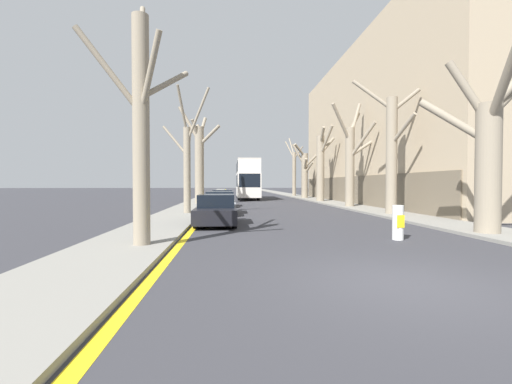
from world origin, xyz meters
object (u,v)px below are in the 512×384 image
Objects in this scene: street_tree_left_0 at (141,122)px; parked_car_2 at (223,199)px; street_tree_right_2 at (351,159)px; parked_car_0 at (216,210)px; street_tree_left_1 at (187,162)px; street_tree_right_1 at (391,151)px; parked_car_1 at (220,203)px; street_tree_left_2 at (199,159)px; double_decker_bus at (247,177)px; street_tree_right_0 at (488,151)px; street_tree_right_4 at (305,172)px; street_tree_right_3 at (321,165)px; traffic_bollard at (398,222)px; street_tree_right_5 at (294,171)px.

parked_car_2 is at bearing 83.94° from street_tree_left_0.
parked_car_0 is at bearing -134.16° from street_tree_right_2.
street_tree_left_1 is 0.92× the size of street_tree_right_1.
parked_car_1 is (1.89, 11.12, -2.94)m from street_tree_left_0.
double_decker_bus is (4.78, 10.43, -1.41)m from street_tree_left_2.
street_tree_right_0 is 30.34m from street_tree_right_4.
street_tree_right_3 is 10.11m from double_decker_bus.
street_tree_right_2 is (0.02, 6.60, -0.01)m from street_tree_right_1.
street_tree_right_3 is 6.59× the size of traffic_bollard.
street_tree_right_1 is 9.67m from traffic_bollard.
street_tree_right_0 is 5.51× the size of traffic_bollard.
street_tree_right_2 is 15.71m from traffic_bollard.
street_tree_right_1 is 1.93× the size of parked_car_0.
parked_car_1 is (-9.67, 9.63, -2.35)m from street_tree_right_0.
street_tree_right_0 is at bearing -90.18° from street_tree_right_5.
street_tree_right_5 is at bearing 90.16° from street_tree_right_4.
street_tree_left_0 is at bearing -98.31° from double_decker_bus.
street_tree_right_3 is at bearing 64.13° from street_tree_left_0.
parked_car_0 is (-9.81, -26.24, -2.60)m from street_tree_right_4.
street_tree_right_1 reaches higher than double_decker_bus.
street_tree_left_2 is 0.84× the size of double_decker_bus.
street_tree_left_1 reaches higher than traffic_bollard.
street_tree_right_4 is 5.99× the size of traffic_bollard.
parked_car_1 is (-2.65, -19.99, -1.96)m from double_decker_bus.
street_tree_right_3 is 23.58m from traffic_bollard.
street_tree_right_0 is 1.47× the size of parked_car_2.
double_decker_bus is 30.47m from traffic_bollard.
street_tree_right_5 is (-0.12, 29.73, -0.04)m from street_tree_right_1.
street_tree_right_1 is (11.79, 9.22, 0.17)m from street_tree_left_0.
street_tree_right_3 is at bearing 81.07° from traffic_bollard.
street_tree_left_2 is at bearing 102.52° from parked_car_1.
parked_car_1 is 11.90m from traffic_bollard.
parked_car_2 is (-9.67, 16.31, -2.36)m from street_tree_right_0.
traffic_bollard is at bearing -59.06° from parked_car_1.
parked_car_1 is at bearing 120.94° from traffic_bollard.
street_tree_right_1 is at bearing 38.01° from street_tree_left_0.
street_tree_right_5 is at bearing 84.49° from traffic_bollard.
street_tree_left_2 is 1.29× the size of street_tree_right_4.
street_tree_right_2 reaches higher than street_tree_right_3.
street_tree_left_0 is 33.91m from street_tree_right_4.
street_tree_right_5 reaches higher than parked_car_0.
double_decker_bus is 9.14× the size of traffic_bollard.
double_decker_bus is (-7.01, 29.62, -0.39)m from street_tree_right_0.
street_tree_left_1 is at bearing -165.13° from parked_car_1.
traffic_bollard is (8.24, -19.77, -3.44)m from street_tree_left_2.
street_tree_left_2 reaches higher than street_tree_right_3.
street_tree_left_2 is at bearing -114.61° from double_decker_bus.
street_tree_right_0 is 10.76m from parked_car_0.
street_tree_left_0 is 11.66m from street_tree_right_0.
traffic_bollard is (8.05, -9.70, -2.57)m from street_tree_left_1.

